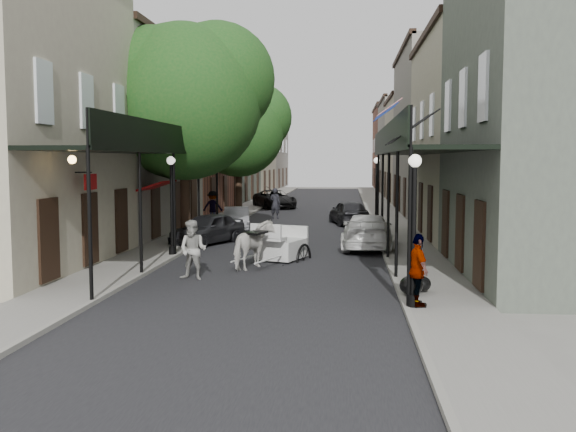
% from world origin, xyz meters
% --- Properties ---
extents(ground, '(140.00, 140.00, 0.00)m').
position_xyz_m(ground, '(0.00, 0.00, 0.00)').
color(ground, gray).
rests_on(ground, ground).
extents(road, '(8.00, 90.00, 0.01)m').
position_xyz_m(road, '(0.00, 20.00, 0.01)').
color(road, black).
rests_on(road, ground).
extents(sidewalk_left, '(2.20, 90.00, 0.12)m').
position_xyz_m(sidewalk_left, '(-5.00, 20.00, 0.06)').
color(sidewalk_left, gray).
rests_on(sidewalk_left, ground).
extents(sidewalk_right, '(2.20, 90.00, 0.12)m').
position_xyz_m(sidewalk_right, '(5.00, 20.00, 0.06)').
color(sidewalk_right, gray).
rests_on(sidewalk_right, ground).
extents(building_row_left, '(5.00, 80.00, 10.50)m').
position_xyz_m(building_row_left, '(-8.60, 30.00, 5.25)').
color(building_row_left, '#AFA98C').
rests_on(building_row_left, ground).
extents(building_row_right, '(5.00, 80.00, 10.50)m').
position_xyz_m(building_row_right, '(8.60, 30.00, 5.25)').
color(building_row_right, gray).
rests_on(building_row_right, ground).
extents(gallery_left, '(2.20, 18.05, 4.88)m').
position_xyz_m(gallery_left, '(-4.79, 6.98, 4.05)').
color(gallery_left, black).
rests_on(gallery_left, sidewalk_left).
extents(gallery_right, '(2.20, 18.05, 4.88)m').
position_xyz_m(gallery_right, '(4.79, 6.98, 4.05)').
color(gallery_right, black).
rests_on(gallery_right, sidewalk_right).
extents(tree_near, '(7.31, 6.80, 9.63)m').
position_xyz_m(tree_near, '(-4.20, 10.18, 6.49)').
color(tree_near, '#382619').
rests_on(tree_near, sidewalk_left).
extents(tree_far, '(6.45, 6.00, 8.61)m').
position_xyz_m(tree_far, '(-4.25, 24.18, 5.84)').
color(tree_far, '#382619').
rests_on(tree_far, sidewalk_left).
extents(lamppost_right_near, '(0.32, 0.32, 3.71)m').
position_xyz_m(lamppost_right_near, '(4.10, -2.00, 2.05)').
color(lamppost_right_near, black).
rests_on(lamppost_right_near, sidewalk_right).
extents(lamppost_left, '(0.32, 0.32, 3.71)m').
position_xyz_m(lamppost_left, '(-4.10, 6.00, 2.05)').
color(lamppost_left, black).
rests_on(lamppost_left, sidewalk_left).
extents(lamppost_right_far, '(0.32, 0.32, 3.71)m').
position_xyz_m(lamppost_right_far, '(4.10, 18.00, 2.05)').
color(lamppost_right_far, black).
rests_on(lamppost_right_far, sidewalk_right).
extents(horse, '(1.47, 2.11, 1.62)m').
position_xyz_m(horse, '(-0.64, 3.71, 0.81)').
color(horse, silver).
rests_on(horse, ground).
extents(carriage, '(2.20, 2.71, 2.72)m').
position_xyz_m(carriage, '(0.22, 6.09, 1.06)').
color(carriage, black).
rests_on(carriage, ground).
extents(pedestrian_walking, '(1.02, 0.87, 1.85)m').
position_xyz_m(pedestrian_walking, '(-2.22, 1.60, 0.93)').
color(pedestrian_walking, '#9F9E96').
rests_on(pedestrian_walking, ground).
extents(pedestrian_sidewalk_left, '(1.21, 0.74, 1.81)m').
position_xyz_m(pedestrian_sidewalk_left, '(-5.12, 18.24, 1.03)').
color(pedestrian_sidewalk_left, gray).
rests_on(pedestrian_sidewalk_left, sidewalk_left).
extents(pedestrian_sidewalk_right, '(0.74, 1.14, 1.79)m').
position_xyz_m(pedestrian_sidewalk_right, '(4.20, -2.00, 1.02)').
color(pedestrian_sidewalk_right, gray).
rests_on(pedestrian_sidewalk_right, sidewalk_right).
extents(car_left_near, '(3.15, 4.33, 1.37)m').
position_xyz_m(car_left_near, '(-3.60, 9.96, 0.69)').
color(car_left_near, black).
rests_on(car_left_near, ground).
extents(car_left_mid, '(1.90, 3.85, 1.21)m').
position_xyz_m(car_left_mid, '(-3.30, 15.59, 0.61)').
color(car_left_mid, gray).
rests_on(car_left_mid, ground).
extents(car_left_far, '(4.18, 5.57, 1.40)m').
position_xyz_m(car_left_far, '(-3.05, 31.23, 0.70)').
color(car_left_far, black).
rests_on(car_left_far, ground).
extents(car_right_near, '(2.26, 5.09, 1.45)m').
position_xyz_m(car_right_near, '(3.34, 9.00, 0.73)').
color(car_right_near, white).
rests_on(car_right_near, ground).
extents(car_right_far, '(2.55, 4.46, 1.43)m').
position_xyz_m(car_right_far, '(2.60, 19.00, 0.71)').
color(car_right_far, black).
rests_on(car_right_far, ground).
extents(trash_bags, '(0.89, 1.04, 0.53)m').
position_xyz_m(trash_bags, '(4.32, -0.49, 0.37)').
color(trash_bags, black).
rests_on(trash_bags, sidewalk_right).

